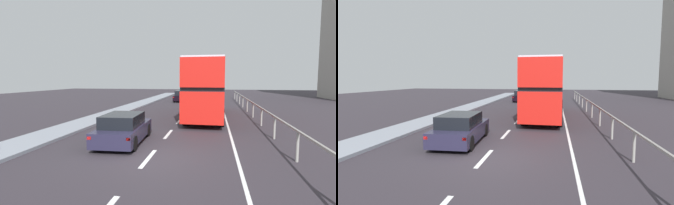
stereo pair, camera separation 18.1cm
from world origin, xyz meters
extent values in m
cube|color=#302B32|center=(0.00, 0.00, -0.05)|extent=(75.94, 120.00, 0.10)
cube|color=gray|center=(-5.90, 0.00, 0.07)|extent=(2.07, 80.00, 0.14)
cube|color=silver|center=(0.00, -0.29, 0.00)|extent=(0.16, 2.20, 0.01)
cube|color=silver|center=(0.00, 3.92, 0.00)|extent=(0.16, 2.20, 0.01)
cube|color=silver|center=(0.00, 8.12, 0.00)|extent=(0.16, 2.20, 0.01)
cube|color=silver|center=(0.00, 12.33, 0.00)|extent=(0.16, 2.20, 0.01)
cube|color=silver|center=(0.00, 16.53, 0.00)|extent=(0.16, 2.20, 0.01)
cube|color=silver|center=(0.00, 20.74, 0.00)|extent=(0.16, 2.20, 0.01)
cube|color=silver|center=(0.00, 24.94, 0.00)|extent=(0.16, 2.20, 0.01)
cube|color=silver|center=(0.00, 29.15, 0.00)|extent=(0.16, 2.20, 0.01)
cube|color=silver|center=(3.22, 9.00, 0.00)|extent=(0.12, 46.00, 0.01)
cube|color=gray|center=(5.26, 9.00, 1.09)|extent=(0.08, 42.00, 0.08)
cylinder|color=gray|center=(5.26, 0.25, 0.54)|extent=(0.10, 0.10, 1.09)
cylinder|color=gray|center=(5.26, 3.75, 0.54)|extent=(0.10, 0.10, 1.09)
cylinder|color=gray|center=(5.26, 7.25, 0.54)|extent=(0.10, 0.10, 1.09)
cylinder|color=gray|center=(5.26, 10.75, 0.54)|extent=(0.10, 0.10, 1.09)
cylinder|color=gray|center=(5.26, 14.25, 0.54)|extent=(0.10, 0.10, 1.09)
cylinder|color=gray|center=(5.26, 17.75, 0.54)|extent=(0.10, 0.10, 1.09)
cylinder|color=gray|center=(5.26, 21.25, 0.54)|extent=(0.10, 0.10, 1.09)
cylinder|color=gray|center=(5.26, 24.75, 0.54)|extent=(0.10, 0.10, 1.09)
cylinder|color=gray|center=(5.26, 28.25, 0.54)|extent=(0.10, 0.10, 1.09)
cube|color=red|center=(1.82, 10.61, 1.27)|extent=(2.78, 11.25, 1.85)
cube|color=black|center=(1.82, 10.61, 2.32)|extent=(2.79, 10.80, 0.24)
cube|color=red|center=(1.82, 10.61, 3.28)|extent=(2.78, 11.25, 1.68)
cube|color=silver|center=(1.82, 10.61, 4.16)|extent=(2.72, 11.02, 0.10)
cube|color=black|center=(1.98, 16.18, 1.37)|extent=(2.23, 0.10, 1.29)
cube|color=yellow|center=(1.98, 16.18, 3.69)|extent=(1.48, 0.08, 0.28)
cylinder|color=black|center=(0.80, 14.83, 0.50)|extent=(0.31, 1.01, 1.00)
cylinder|color=black|center=(3.08, 14.77, 0.50)|extent=(0.31, 1.01, 1.00)
cylinder|color=black|center=(0.58, 6.65, 0.50)|extent=(0.31, 1.01, 1.00)
cylinder|color=black|center=(2.85, 6.59, 0.50)|extent=(0.31, 1.01, 1.00)
cube|color=#24213A|center=(-1.69, 1.84, 0.49)|extent=(1.96, 4.23, 0.63)
cube|color=black|center=(-1.68, 1.64, 1.08)|extent=(1.65, 2.35, 0.54)
cube|color=red|center=(-2.35, -0.23, 0.65)|extent=(0.16, 0.07, 0.12)
cube|color=red|center=(-0.81, -0.15, 0.65)|extent=(0.16, 0.07, 0.12)
cylinder|color=black|center=(-2.55, 3.17, 0.32)|extent=(0.23, 0.65, 0.64)
cylinder|color=black|center=(-0.97, 3.25, 0.32)|extent=(0.23, 0.65, 0.64)
cylinder|color=black|center=(-2.41, 0.43, 0.32)|extent=(0.23, 0.65, 0.64)
cylinder|color=black|center=(-0.83, 0.52, 0.32)|extent=(0.23, 0.65, 0.64)
cube|color=black|center=(-1.61, 23.44, 0.50)|extent=(1.91, 4.33, 0.64)
cube|color=black|center=(-1.62, 23.23, 1.10)|extent=(1.66, 2.39, 0.58)
cube|color=red|center=(-2.47, 21.34, 0.66)|extent=(0.16, 0.06, 0.12)
cube|color=red|center=(-0.82, 21.31, 0.66)|extent=(0.16, 0.06, 0.12)
cylinder|color=black|center=(-2.43, 24.90, 0.32)|extent=(0.21, 0.64, 0.64)
cylinder|color=black|center=(-0.75, 24.88, 0.32)|extent=(0.21, 0.64, 0.64)
cylinder|color=black|center=(-2.48, 22.01, 0.32)|extent=(0.21, 0.64, 0.64)
cylinder|color=black|center=(-0.79, 21.98, 0.32)|extent=(0.21, 0.64, 0.64)
camera|label=1|loc=(2.34, -9.24, 2.93)|focal=27.51mm
camera|label=2|loc=(2.52, -9.20, 2.93)|focal=27.51mm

